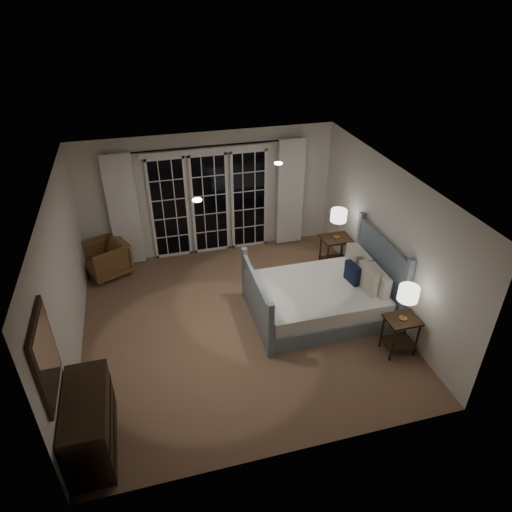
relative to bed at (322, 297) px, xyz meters
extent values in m
plane|color=#845D47|center=(-1.42, 0.07, -0.33)|extent=(5.00, 5.00, 0.00)
plane|color=silver|center=(-1.42, 0.07, 2.17)|extent=(5.00, 5.00, 0.00)
cube|color=silver|center=(-3.92, 0.07, 0.92)|extent=(0.02, 5.00, 2.50)
cube|color=silver|center=(1.08, 0.07, 0.92)|extent=(0.02, 5.00, 2.50)
cube|color=silver|center=(-1.42, 2.57, 0.92)|extent=(5.00, 0.02, 2.50)
cube|color=silver|center=(-1.42, -2.43, 0.92)|extent=(5.00, 0.02, 2.50)
cube|color=black|center=(-2.22, 2.54, 0.72)|extent=(0.66, 0.02, 2.02)
cube|color=black|center=(-1.42, 2.54, 0.72)|extent=(0.66, 0.02, 2.02)
cube|color=black|center=(-0.62, 2.54, 0.72)|extent=(0.66, 0.02, 2.02)
cube|color=white|center=(-1.42, 2.52, 1.82)|extent=(2.50, 0.04, 0.10)
cylinder|color=black|center=(-1.42, 2.47, 1.92)|extent=(3.50, 0.03, 0.03)
cube|color=silver|center=(-3.07, 2.45, 0.82)|extent=(0.55, 0.10, 2.25)
cube|color=silver|center=(0.23, 2.45, 0.82)|extent=(0.55, 0.10, 2.25)
cylinder|color=white|center=(-0.62, 0.67, 2.16)|extent=(0.12, 0.12, 0.01)
cylinder|color=white|center=(-2.02, -0.33, 2.16)|extent=(0.12, 0.12, 0.01)
cube|color=gray|center=(-0.07, 0.00, -0.18)|extent=(2.03, 1.59, 0.30)
cube|color=silver|center=(-0.07, 0.00, 0.10)|extent=(1.97, 1.53, 0.25)
cube|color=gray|center=(1.01, 0.00, 0.32)|extent=(0.06, 1.59, 1.29)
cube|color=gray|center=(-1.14, 0.00, 0.12)|extent=(0.06, 1.59, 0.89)
cube|color=silver|center=(0.81, -0.32, 0.40)|extent=(0.14, 0.60, 0.36)
cube|color=silver|center=(0.81, 0.32, 0.40)|extent=(0.14, 0.60, 0.36)
cube|color=beige|center=(0.65, -0.28, 0.44)|extent=(0.16, 0.46, 0.45)
cube|color=beige|center=(0.65, 0.28, 0.44)|extent=(0.16, 0.46, 0.45)
cube|color=#121833|center=(0.51, 0.00, 0.39)|extent=(0.15, 0.35, 0.34)
cube|color=black|center=(0.77, -1.19, 0.28)|extent=(0.48, 0.39, 0.04)
cube|color=black|center=(0.77, -1.19, -0.15)|extent=(0.45, 0.35, 0.03)
cylinder|color=black|center=(0.57, -1.34, -0.03)|extent=(0.04, 0.04, 0.60)
cylinder|color=black|center=(0.97, -1.34, -0.03)|extent=(0.04, 0.04, 0.60)
cylinder|color=black|center=(0.57, -1.03, -0.03)|extent=(0.04, 0.04, 0.60)
cylinder|color=black|center=(0.97, -1.03, -0.03)|extent=(0.04, 0.04, 0.60)
cube|color=black|center=(0.75, 1.20, 0.36)|extent=(0.54, 0.43, 0.04)
cube|color=black|center=(0.75, 1.20, -0.13)|extent=(0.50, 0.39, 0.03)
cylinder|color=black|center=(0.52, 1.02, 0.01)|extent=(0.04, 0.04, 0.67)
cylinder|color=black|center=(0.98, 1.02, 0.01)|extent=(0.04, 0.04, 0.67)
cylinder|color=black|center=(0.52, 1.37, 0.01)|extent=(0.04, 0.04, 0.67)
cylinder|color=black|center=(0.98, 1.37, 0.01)|extent=(0.04, 0.04, 0.67)
cylinder|color=#B67D48|center=(0.77, -1.19, 0.31)|extent=(0.12, 0.12, 0.02)
cylinder|color=#B67D48|center=(0.77, -1.19, 0.49)|extent=(0.02, 0.02, 0.33)
cylinder|color=white|center=(0.77, -1.19, 0.76)|extent=(0.29, 0.29, 0.21)
cylinder|color=#B67D48|center=(0.75, 1.20, 0.39)|extent=(0.12, 0.12, 0.02)
cylinder|color=#B67D48|center=(0.75, 1.20, 0.57)|extent=(0.02, 0.02, 0.34)
cylinder|color=white|center=(0.75, 1.20, 0.85)|extent=(0.30, 0.30, 0.22)
imported|color=brown|center=(-3.52, 2.17, 0.02)|extent=(0.99, 0.98, 0.69)
cube|color=black|center=(-3.65, -1.73, 0.10)|extent=(0.50, 1.19, 0.84)
cube|color=black|center=(-3.39, -1.73, -0.05)|extent=(0.01, 1.17, 0.01)
cube|color=black|center=(-3.39, -1.73, 0.23)|extent=(0.01, 1.17, 0.01)
cube|color=black|center=(-3.89, -1.73, 1.22)|extent=(0.04, 0.85, 1.00)
cube|color=white|center=(-3.86, -1.73, 1.22)|extent=(0.01, 0.73, 0.88)
camera|label=1|loc=(-2.67, -5.66, 4.61)|focal=32.00mm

